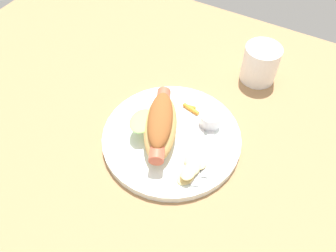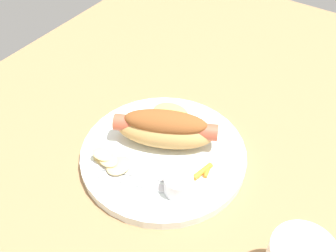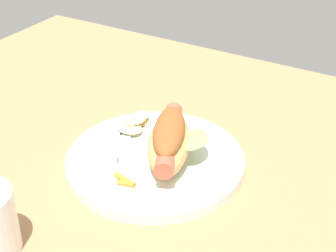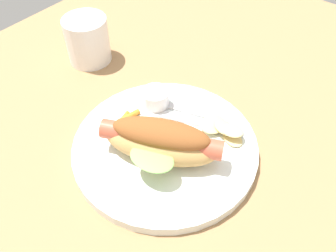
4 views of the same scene
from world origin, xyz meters
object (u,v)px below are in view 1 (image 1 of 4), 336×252
object	(u,v)px
fork	(209,145)
drinking_cup	(260,64)
carrot_garnish	(191,108)
knife	(198,149)
plate	(172,138)
chips_pile	(191,169)
hot_dog	(160,124)
sauce_ramekin	(210,119)

from	to	relation	value
fork	drinking_cup	world-z (taller)	drinking_cup
fork	carrot_garnish	world-z (taller)	carrot_garnish
fork	knife	bearing A→B (deg)	125.20
plate	knife	world-z (taller)	knife
fork	carrot_garnish	xyz separation A→B (cm)	(-7.02, 6.33, 0.20)
drinking_cup	chips_pile	bearing A→B (deg)	-92.62
fork	plate	bearing A→B (deg)	81.45
fork	carrot_garnish	size ratio (longest dim) A/B	3.69
knife	chips_pile	xyz separation A→B (cm)	(0.91, -4.83, 0.76)
plate	drinking_cup	bearing A→B (deg)	71.62
hot_dog	fork	world-z (taller)	hot_dog
carrot_garnish	drinking_cup	size ratio (longest dim) A/B	0.46
sauce_ramekin	drinking_cup	xyz separation A→B (cm)	(3.14, 18.66, 1.07)
plate	drinking_cup	size ratio (longest dim) A/B	3.19
plate	sauce_ramekin	xyz separation A→B (cm)	(5.10, 6.14, 2.27)
hot_dog	drinking_cup	bearing A→B (deg)	-46.64
sauce_ramekin	drinking_cup	bearing A→B (deg)	80.45
carrot_garnish	fork	bearing A→B (deg)	-42.04
knife	sauce_ramekin	bearing A→B (deg)	-13.76
plate	knife	size ratio (longest dim) A/B	1.72
sauce_ramekin	carrot_garnish	distance (cm)	5.18
chips_pile	carrot_garnish	size ratio (longest dim) A/B	1.93
plate	fork	size ratio (longest dim) A/B	1.87
sauce_ramekin	knife	xyz separation A→B (cm)	(0.85, -6.66, -1.29)
carrot_garnish	hot_dog	bearing A→B (deg)	-104.53
chips_pile	carrot_garnish	world-z (taller)	chips_pile
plate	hot_dog	distance (cm)	4.47
sauce_ramekin	knife	world-z (taller)	sauce_ramekin
sauce_ramekin	hot_dog	bearing A→B (deg)	-135.04
sauce_ramekin	knife	distance (cm)	6.84
sauce_ramekin	chips_pile	distance (cm)	11.64
knife	drinking_cup	xyz separation A→B (cm)	(2.29, 25.33, 2.37)
hot_dog	knife	size ratio (longest dim) A/B	1.08
chips_pile	carrot_garnish	xyz separation A→B (cm)	(-6.61, 12.93, -0.53)
hot_dog	fork	distance (cm)	9.90
drinking_cup	plate	bearing A→B (deg)	-108.38
hot_dog	chips_pile	size ratio (longest dim) A/B	2.23
carrot_garnish	drinking_cup	xyz separation A→B (cm)	(8.00, 17.23, 2.14)
fork	knife	distance (cm)	2.20
knife	carrot_garnish	world-z (taller)	carrot_garnish
plate	carrot_garnish	distance (cm)	7.67
plate	fork	world-z (taller)	fork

